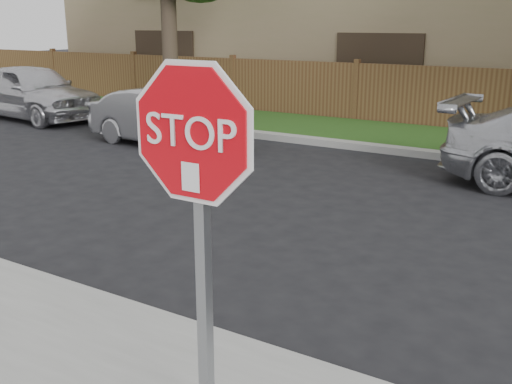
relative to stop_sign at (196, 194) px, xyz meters
The scene contains 6 objects.
ground 2.40m from the stop_sign, 107.46° to the left, with size 90.00×90.00×0.00m, color black.
far_curb 9.80m from the stop_sign, 92.77° to the left, with size 70.00×0.30×0.15m, color gray.
grass_strip 11.43m from the stop_sign, 92.36° to the left, with size 70.00×3.00×0.12m, color #1E4714.
stop_sign is the anchor object (origin of this frame).
sedan_far_left 15.17m from the stop_sign, 145.02° to the left, with size 1.83×4.55×1.55m, color silver.
sedan_left 10.38m from the stop_sign, 131.16° to the left, with size 1.32×3.80×1.25m, color #9E9EA3.
Camera 1 is at (2.28, -3.82, 2.69)m, focal length 42.00 mm.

